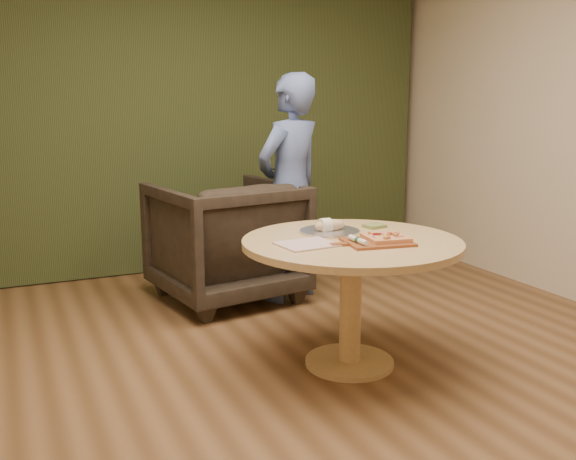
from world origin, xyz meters
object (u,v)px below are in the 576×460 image
(pizza_paddle, at_px, (376,242))
(bread_roll, at_px, (328,225))
(person_standing, at_px, (290,189))
(pedestal_table, at_px, (351,264))
(armchair, at_px, (226,234))
(flatbread_pizza, at_px, (386,238))
(serving_tray, at_px, (330,231))
(cutlery_roll, at_px, (358,240))

(pizza_paddle, distance_m, bread_roll, 0.38)
(pizza_paddle, relative_size, person_standing, 0.27)
(pedestal_table, xyz_separation_m, bread_roll, (-0.03, 0.22, 0.18))
(pizza_paddle, distance_m, person_standing, 1.47)
(bread_roll, height_order, armchair, armchair)
(pedestal_table, bearing_deg, bread_roll, 98.94)
(pizza_paddle, relative_size, flatbread_pizza, 1.85)
(armchair, bearing_deg, flatbread_pizza, 93.92)
(person_standing, bearing_deg, pedestal_table, 56.77)
(serving_tray, bearing_deg, pedestal_table, -83.35)
(pizza_paddle, relative_size, cutlery_roll, 2.35)
(pedestal_table, distance_m, cutlery_roll, 0.23)
(pizza_paddle, height_order, flatbread_pizza, flatbread_pizza)
(cutlery_roll, relative_size, person_standing, 0.12)
(serving_tray, xyz_separation_m, person_standing, (0.24, 1.10, 0.10))
(flatbread_pizza, distance_m, person_standing, 1.46)
(bread_roll, height_order, person_standing, person_standing)
(pedestal_table, height_order, person_standing, person_standing)
(bread_roll, bearing_deg, pedestal_table, -81.06)
(pedestal_table, bearing_deg, serving_tray, 96.65)
(bread_roll, bearing_deg, cutlery_roll, -91.94)
(pizza_paddle, xyz_separation_m, armchair, (-0.30, 1.64, -0.25))
(pedestal_table, height_order, pizza_paddle, pizza_paddle)
(serving_tray, xyz_separation_m, bread_roll, (-0.01, 0.00, 0.04))
(cutlery_roll, bearing_deg, armchair, 96.71)
(serving_tray, height_order, armchair, armchair)
(pedestal_table, distance_m, person_standing, 1.36)
(armchair, bearing_deg, person_standing, 149.15)
(pedestal_table, height_order, armchair, armchair)
(flatbread_pizza, height_order, person_standing, person_standing)
(person_standing, bearing_deg, cutlery_roll, 55.93)
(pizza_paddle, relative_size, bread_roll, 2.41)
(flatbread_pizza, relative_size, serving_tray, 0.70)
(cutlery_roll, height_order, person_standing, person_standing)
(flatbread_pizza, height_order, serving_tray, flatbread_pizza)
(flatbread_pizza, distance_m, serving_tray, 0.39)
(serving_tray, bearing_deg, flatbread_pizza, -66.15)
(pedestal_table, distance_m, armchair, 1.52)
(pizza_paddle, height_order, cutlery_roll, cutlery_roll)
(cutlery_roll, relative_size, armchair, 0.19)
(cutlery_roll, distance_m, bread_roll, 0.37)
(pedestal_table, height_order, bread_roll, bread_roll)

